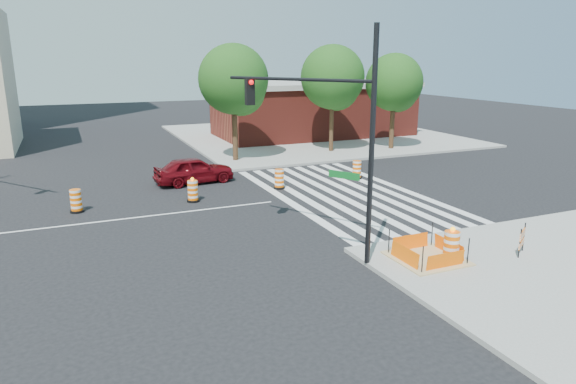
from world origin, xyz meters
The scene contains 17 objects.
ground centered at (0.00, 0.00, 0.00)m, with size 120.00×120.00×0.00m, color black.
sidewalk_ne centered at (18.00, 18.00, 0.07)m, with size 22.00×22.00×0.15m, color gray.
crosswalk_east centered at (10.95, 0.00, 0.01)m, with size 6.75×13.50×0.01m.
lane_centerline centered at (0.00, 0.00, 0.01)m, with size 14.00×0.12×0.01m, color silver.
excavation_pit centered at (9.00, -9.00, 0.22)m, with size 2.20×2.20×0.90m.
brick_storefront centered at (18.00, 18.00, 2.32)m, with size 16.50×8.50×4.60m.
red_coupe centered at (4.57, 5.14, 0.72)m, with size 1.71×4.25×1.45m, color #5C070E.
signal_pole_se centered at (6.20, -7.14, 4.58)m, with size 3.11×4.85×7.45m.
pit_drum centered at (9.50, -9.55, 0.66)m, with size 0.62×0.62×1.23m.
barricade centered at (12.20, -9.91, 0.71)m, with size 0.74×0.51×1.01m.
tree_north_c centered at (8.44, 9.83, 5.04)m, with size 4.41×4.41×7.50m.
tree_north_d centered at (15.72, 10.31, 5.05)m, with size 4.42×4.42×7.51m.
tree_north_e centered at (20.29, 9.53, 4.66)m, with size 4.09×4.09×6.95m.
median_drum_2 centered at (-1.47, 1.86, 0.48)m, with size 0.60×0.60×1.02m.
median_drum_3 centered at (3.64, 1.52, 0.49)m, with size 0.60×0.60×1.18m.
median_drum_4 centered at (8.34, 2.20, 0.48)m, with size 0.60×0.60×1.02m.
median_drum_5 centered at (13.19, 2.53, 0.48)m, with size 0.60×0.60×1.02m.
Camera 1 is at (-1.53, -21.74, 6.63)m, focal length 32.00 mm.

